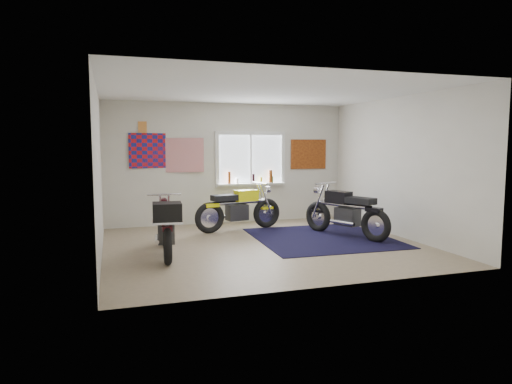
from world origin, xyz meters
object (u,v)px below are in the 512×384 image
object	(u,v)px
maroon_tourer	(166,226)
black_chrome_bike	(346,213)
yellow_triumph	(239,210)
navy_rug	(323,238)

from	to	relation	value
maroon_tourer	black_chrome_bike	bearing A→B (deg)	-76.30
yellow_triumph	black_chrome_bike	size ratio (longest dim) A/B	1.03
navy_rug	maroon_tourer	xyz separation A→B (m)	(-3.02, -0.56, 0.49)
navy_rug	yellow_triumph	distance (m)	1.87
yellow_triumph	navy_rug	bearing A→B (deg)	-55.40
black_chrome_bike	maroon_tourer	xyz separation A→B (m)	(-3.51, -0.57, 0.04)
navy_rug	maroon_tourer	bearing A→B (deg)	-169.56
navy_rug	black_chrome_bike	xyz separation A→B (m)	(0.49, 0.01, 0.45)
yellow_triumph	black_chrome_bike	distance (m)	2.20
navy_rug	yellow_triumph	size ratio (longest dim) A/B	1.33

